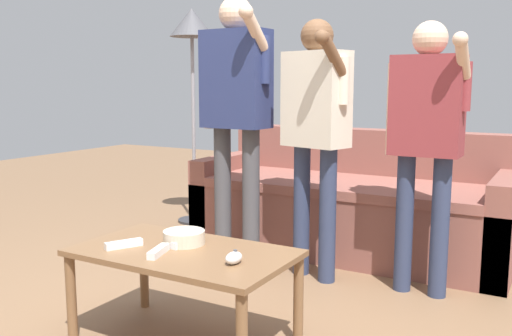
% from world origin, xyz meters
% --- Properties ---
extents(ground_plane, '(12.00, 12.00, 0.00)m').
position_xyz_m(ground_plane, '(0.00, 0.00, 0.00)').
color(ground_plane, brown).
extents(couch, '(2.09, 0.87, 0.81)m').
position_xyz_m(couch, '(0.16, 1.63, 0.29)').
color(couch, brown).
rests_on(couch, ground).
extents(coffee_table, '(0.93, 0.54, 0.43)m').
position_xyz_m(coffee_table, '(0.03, -0.11, 0.37)').
color(coffee_table, brown).
rests_on(coffee_table, ground).
extents(snack_bowl, '(0.18, 0.18, 0.06)m').
position_xyz_m(snack_bowl, '(-0.02, -0.04, 0.46)').
color(snack_bowl, beige).
rests_on(snack_bowl, coffee_table).
extents(game_remote_nunchuk, '(0.06, 0.09, 0.05)m').
position_xyz_m(game_remote_nunchuk, '(0.31, -0.16, 0.45)').
color(game_remote_nunchuk, white).
rests_on(game_remote_nunchuk, coffee_table).
extents(floor_lamp, '(0.35, 0.35, 1.72)m').
position_xyz_m(floor_lamp, '(-1.24, 1.71, 1.50)').
color(floor_lamp, '#2D2D33').
rests_on(floor_lamp, ground).
extents(player_left, '(0.48, 0.37, 1.65)m').
position_xyz_m(player_left, '(-0.37, 0.97, 1.04)').
color(player_left, '#47474C').
rests_on(player_left, ground).
extents(player_center, '(0.42, 0.41, 1.49)m').
position_xyz_m(player_center, '(0.17, 0.95, 0.93)').
color(player_center, '#2D3856').
rests_on(player_center, ground).
extents(player_right, '(0.43, 0.31, 1.45)m').
position_xyz_m(player_right, '(0.77, 1.01, 0.91)').
color(player_right, '#2D3856').
rests_on(player_right, ground).
extents(game_remote_wand_near, '(0.06, 0.15, 0.03)m').
position_xyz_m(game_remote_wand_near, '(-0.00, -0.06, 0.44)').
color(game_remote_wand_near, white).
rests_on(game_remote_wand_near, coffee_table).
extents(game_remote_wand_far, '(0.08, 0.16, 0.03)m').
position_xyz_m(game_remote_wand_far, '(-0.02, -0.22, 0.44)').
color(game_remote_wand_far, white).
rests_on(game_remote_wand_far, coffee_table).
extents(game_remote_wand_spare, '(0.11, 0.16, 0.03)m').
position_xyz_m(game_remote_wand_spare, '(-0.22, -0.21, 0.44)').
color(game_remote_wand_spare, white).
rests_on(game_remote_wand_spare, coffee_table).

